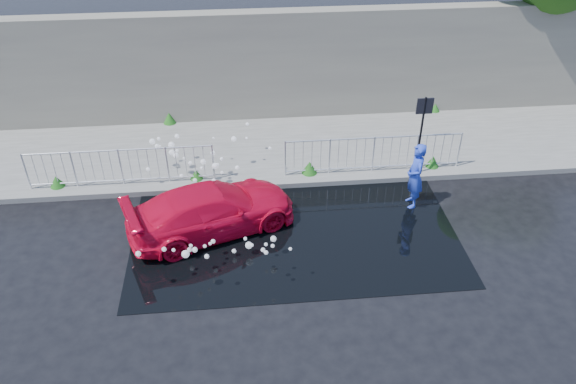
{
  "coord_description": "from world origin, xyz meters",
  "views": [
    {
      "loc": [
        -0.74,
        -10.0,
        8.78
      ],
      "look_at": [
        0.37,
        1.26,
        1.0
      ],
      "focal_mm": 35.0,
      "sensor_mm": 36.0,
      "label": 1
    }
  ],
  "objects": [
    {
      "name": "railing_left",
      "position": [
        -4.0,
        3.35,
        0.74
      ],
      "size": [
        5.05,
        0.05,
        1.1
      ],
      "color": "silver",
      "rests_on": "pavement"
    },
    {
      "name": "water_spray",
      "position": [
        -1.69,
        2.22,
        0.72
      ],
      "size": [
        3.58,
        5.81,
        1.05
      ],
      "color": "white",
      "rests_on": "ground"
    },
    {
      "name": "red_car",
      "position": [
        -1.51,
        1.25,
        0.61
      ],
      "size": [
        4.5,
        3.04,
        1.21
      ],
      "primitive_type": "imported",
      "rotation": [
        0.0,
        0.0,
        1.93
      ],
      "color": "red",
      "rests_on": "ground"
    },
    {
      "name": "pavement",
      "position": [
        0.0,
        5.0,
        0.07
      ],
      "size": [
        30.0,
        4.0,
        0.15
      ],
      "primitive_type": "cube",
      "color": "slate",
      "rests_on": "ground"
    },
    {
      "name": "railing_right",
      "position": [
        3.0,
        3.35,
        0.74
      ],
      "size": [
        5.05,
        0.05,
        1.1
      ],
      "color": "silver",
      "rests_on": "pavement"
    },
    {
      "name": "ground",
      "position": [
        0.0,
        0.0,
        0.0
      ],
      "size": [
        90.0,
        90.0,
        0.0
      ],
      "primitive_type": "plane",
      "color": "black",
      "rests_on": "ground"
    },
    {
      "name": "puddle",
      "position": [
        0.5,
        1.0,
        0.01
      ],
      "size": [
        8.0,
        5.0,
        0.01
      ],
      "primitive_type": "cube",
      "color": "black",
      "rests_on": "ground"
    },
    {
      "name": "weeds",
      "position": [
        -0.21,
        4.51,
        0.32
      ],
      "size": [
        12.17,
        3.93,
        0.37
      ],
      "color": "#225115",
      "rests_on": "pavement"
    },
    {
      "name": "retaining_wall",
      "position": [
        0.0,
        7.2,
        1.9
      ],
      "size": [
        30.0,
        0.6,
        3.5
      ],
      "primitive_type": "cube",
      "color": "#6D685C",
      "rests_on": "pavement"
    },
    {
      "name": "person",
      "position": [
        3.73,
        1.8,
        0.91
      ],
      "size": [
        0.45,
        0.67,
        1.82
      ],
      "primitive_type": "imported",
      "rotation": [
        0.0,
        0.0,
        -1.6
      ],
      "color": "blue",
      "rests_on": "ground"
    },
    {
      "name": "sign_post",
      "position": [
        4.2,
        3.1,
        1.72
      ],
      "size": [
        0.45,
        0.06,
        2.5
      ],
      "color": "black",
      "rests_on": "ground"
    },
    {
      "name": "curb",
      "position": [
        0.0,
        3.0,
        0.08
      ],
      "size": [
        30.0,
        0.25,
        0.16
      ],
      "primitive_type": "cube",
      "color": "slate",
      "rests_on": "ground"
    }
  ]
}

